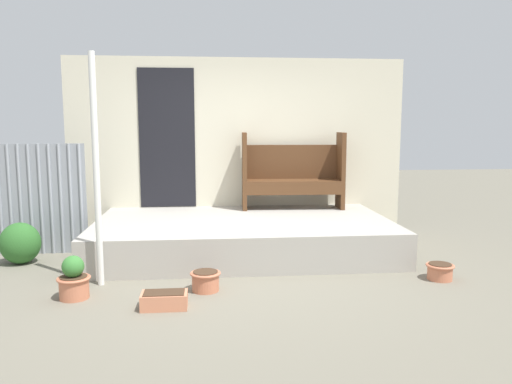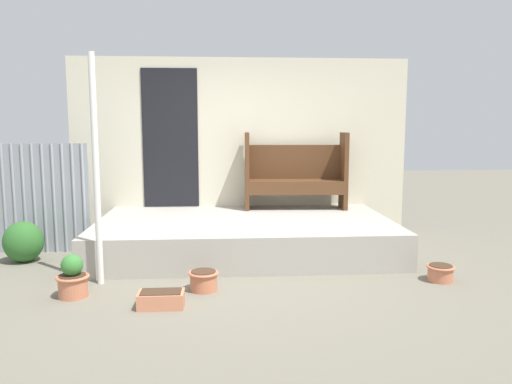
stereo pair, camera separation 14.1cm
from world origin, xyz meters
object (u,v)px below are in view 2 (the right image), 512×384
Objects in this scene: support_post at (96,171)px; bench at (295,172)px; shrub_by_fence at (23,242)px; flower_pot_right at (440,272)px; flower_pot_left at (73,278)px; planter_box_rect at (161,299)px; flower_pot_middle at (204,280)px.

support_post reaches higher than bench.
shrub_by_fence is (-3.44, -1.09, -0.72)m from bench.
shrub_by_fence is at bearing 167.17° from flower_pot_right.
bench is 2.63m from flower_pot_right.
bench is 3.52× the size of flower_pot_left.
planter_box_rect is at bearing -118.57° from bench.
flower_pot_middle is at bearing -177.12° from flower_pot_right.
flower_pot_left is 0.94m from planter_box_rect.
flower_pot_left is 3.74m from flower_pot_right.
support_post reaches higher than shrub_by_fence.
bench is at bearing 43.66° from flower_pot_left.
planter_box_rect is at bearing -130.15° from flower_pot_middle.
flower_pot_middle reaches higher than planter_box_rect.
support_post is at bearing 134.28° from planter_box_rect.
flower_pot_left is 1.25m from flower_pot_middle.
support_post is 1.08m from flower_pot_left.
flower_pot_right is (3.57, -0.17, -1.08)m from support_post.
planter_box_rect is (-0.37, -0.44, -0.04)m from flower_pot_middle.
flower_pot_left is (-0.17, -0.39, -0.99)m from support_post.
support_post reaches higher than flower_pot_middle.
support_post is 3.07m from bench.
planter_box_rect is at bearing -41.73° from shrub_by_fence.
shrub_by_fence is (-1.82, 1.63, 0.17)m from planter_box_rect.
flower_pot_middle is (1.08, -0.29, -1.07)m from support_post.
support_post is 1.50m from planter_box_rect.
support_post is 5.70× the size of planter_box_rect.
bench is 2.73m from flower_pot_middle.
flower_pot_left is at bearing -175.27° from flower_pot_middle.
bench is 3.55× the size of planter_box_rect.
planter_box_rect is 2.45m from shrub_by_fence.
flower_pot_middle is 2.50m from shrub_by_fence.
flower_pot_left is 1.61m from shrub_by_fence.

